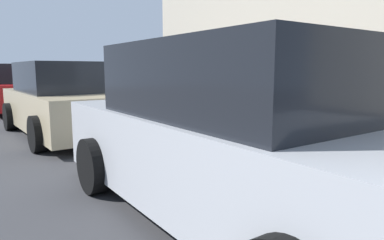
{
  "coord_description": "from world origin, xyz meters",
  "views": [
    {
      "loc": [
        -5.65,
        4.0,
        1.42
      ],
      "look_at": [
        -0.75,
        0.36,
        0.51
      ],
      "focal_mm": 32.13,
      "sensor_mm": 36.0,
      "label": 1
    }
  ],
  "objects_px": {
    "fire_hydrant": "(152,101)",
    "parked_car_red_2": "(16,89)",
    "bollard_post": "(135,98)",
    "suitcase_olive_4": "(266,122)",
    "suitcase_teal_6": "(236,113)",
    "suitcase_black_0": "(366,139)",
    "suitcase_navy_8": "(200,109)",
    "suitcase_maroon_10": "(181,109)",
    "suitcase_olive_11": "(170,104)",
    "parked_car_beige_1": "(65,101)",
    "suitcase_red_9": "(187,110)",
    "suitcase_red_2": "(313,128)",
    "suitcase_black_7": "(217,113)",
    "suitcase_maroon_3": "(286,128)",
    "suitcase_navy_1": "(339,132)",
    "parked_car_silver_0": "(234,138)",
    "suitcase_silver_5": "(247,118)"
  },
  "relations": [
    {
      "from": "fire_hydrant",
      "to": "bollard_post",
      "type": "height_order",
      "value": "bollard_post"
    },
    {
      "from": "suitcase_teal_6",
      "to": "fire_hydrant",
      "type": "bearing_deg",
      "value": 1.26
    },
    {
      "from": "suitcase_red_9",
      "to": "suitcase_olive_11",
      "type": "xyz_separation_m",
      "value": [
        0.99,
        -0.13,
        0.06
      ]
    },
    {
      "from": "parked_car_red_2",
      "to": "suitcase_black_0",
      "type": "bearing_deg",
      "value": -166.4
    },
    {
      "from": "suitcase_red_9",
      "to": "bollard_post",
      "type": "bearing_deg",
      "value": 1.83
    },
    {
      "from": "suitcase_maroon_10",
      "to": "suitcase_olive_11",
      "type": "height_order",
      "value": "suitcase_olive_11"
    },
    {
      "from": "bollard_post",
      "to": "parked_car_beige_1",
      "type": "bearing_deg",
      "value": 122.81
    },
    {
      "from": "suitcase_red_2",
      "to": "suitcase_maroon_10",
      "type": "xyz_separation_m",
      "value": [
        3.81,
        -0.0,
        -0.02
      ]
    },
    {
      "from": "suitcase_black_7",
      "to": "suitcase_olive_11",
      "type": "distance_m",
      "value": 2.02
    },
    {
      "from": "suitcase_navy_1",
      "to": "bollard_post",
      "type": "height_order",
      "value": "bollard_post"
    },
    {
      "from": "suitcase_black_7",
      "to": "parked_car_beige_1",
      "type": "xyz_separation_m",
      "value": [
        1.98,
        2.63,
        0.27
      ]
    },
    {
      "from": "suitcase_black_7",
      "to": "suitcase_navy_8",
      "type": "distance_m",
      "value": 0.55
    },
    {
      "from": "suitcase_maroon_3",
      "to": "suitcase_black_7",
      "type": "distance_m",
      "value": 1.83
    },
    {
      "from": "suitcase_silver_5",
      "to": "suitcase_black_7",
      "type": "xyz_separation_m",
      "value": [
        0.92,
        -0.04,
        -0.02
      ]
    },
    {
      "from": "suitcase_maroon_3",
      "to": "suitcase_silver_5",
      "type": "xyz_separation_m",
      "value": [
        0.91,
        0.03,
        0.09
      ]
    },
    {
      "from": "suitcase_red_9",
      "to": "parked_car_red_2",
      "type": "bearing_deg",
      "value": 21.52
    },
    {
      "from": "suitcase_maroon_10",
      "to": "parked_car_beige_1",
      "type": "bearing_deg",
      "value": 79.97
    },
    {
      "from": "suitcase_silver_5",
      "to": "suitcase_red_9",
      "type": "distance_m",
      "value": 1.95
    },
    {
      "from": "suitcase_maroon_10",
      "to": "parked_car_red_2",
      "type": "height_order",
      "value": "parked_car_red_2"
    },
    {
      "from": "suitcase_black_7",
      "to": "parked_car_silver_0",
      "type": "bearing_deg",
      "value": 141.27
    },
    {
      "from": "suitcase_teal_6",
      "to": "parked_car_red_2",
      "type": "distance_m",
      "value": 8.49
    },
    {
      "from": "suitcase_teal_6",
      "to": "suitcase_black_7",
      "type": "xyz_separation_m",
      "value": [
        0.5,
        0.08,
        -0.05
      ]
    },
    {
      "from": "suitcase_black_0",
      "to": "suitcase_navy_8",
      "type": "xyz_separation_m",
      "value": [
        3.78,
        0.04,
        0.09
      ]
    },
    {
      "from": "parked_car_beige_1",
      "to": "fire_hydrant",
      "type": "bearing_deg",
      "value": -72.6
    },
    {
      "from": "suitcase_black_0",
      "to": "suitcase_red_2",
      "type": "relative_size",
      "value": 1.0
    },
    {
      "from": "parked_car_silver_0",
      "to": "suitcase_black_0",
      "type": "bearing_deg",
      "value": -89.12
    },
    {
      "from": "suitcase_red_2",
      "to": "parked_car_silver_0",
      "type": "distance_m",
      "value": 2.89
    },
    {
      "from": "suitcase_black_0",
      "to": "parked_car_beige_1",
      "type": "xyz_separation_m",
      "value": [
        5.22,
        2.61,
        0.3
      ]
    },
    {
      "from": "suitcase_silver_5",
      "to": "suitcase_olive_11",
      "type": "bearing_deg",
      "value": -2.12
    },
    {
      "from": "bollard_post",
      "to": "parked_car_silver_0",
      "type": "relative_size",
      "value": 0.19
    },
    {
      "from": "suitcase_red_9",
      "to": "bollard_post",
      "type": "height_order",
      "value": "bollard_post"
    },
    {
      "from": "suitcase_black_0",
      "to": "parked_car_beige_1",
      "type": "distance_m",
      "value": 5.84
    },
    {
      "from": "suitcase_olive_4",
      "to": "suitcase_navy_8",
      "type": "xyz_separation_m",
      "value": [
        1.89,
        0.07,
        0.07
      ]
    },
    {
      "from": "fire_hydrant",
      "to": "bollard_post",
      "type": "bearing_deg",
      "value": 10.91
    },
    {
      "from": "suitcase_maroon_10",
      "to": "suitcase_teal_6",
      "type": "bearing_deg",
      "value": -179.73
    },
    {
      "from": "suitcase_red_9",
      "to": "suitcase_olive_11",
      "type": "relative_size",
      "value": 1.09
    },
    {
      "from": "fire_hydrant",
      "to": "bollard_post",
      "type": "xyz_separation_m",
      "value": [
        0.78,
        0.15,
        0.04
      ]
    },
    {
      "from": "suitcase_navy_8",
      "to": "fire_hydrant",
      "type": "distance_m",
      "value": 2.27
    },
    {
      "from": "suitcase_maroon_3",
      "to": "suitcase_olive_4",
      "type": "height_order",
      "value": "suitcase_olive_4"
    },
    {
      "from": "suitcase_black_0",
      "to": "suitcase_maroon_10",
      "type": "distance_m",
      "value": 4.74
    },
    {
      "from": "suitcase_red_2",
      "to": "parked_car_red_2",
      "type": "bearing_deg",
      "value": 15.34
    },
    {
      "from": "suitcase_olive_4",
      "to": "suitcase_teal_6",
      "type": "height_order",
      "value": "suitcase_teal_6"
    },
    {
      "from": "suitcase_red_2",
      "to": "suitcase_olive_11",
      "type": "distance_m",
      "value": 4.33
    },
    {
      "from": "suitcase_silver_5",
      "to": "suitcase_black_7",
      "type": "distance_m",
      "value": 0.92
    },
    {
      "from": "suitcase_red_9",
      "to": "parked_car_red_2",
      "type": "height_order",
      "value": "parked_car_red_2"
    },
    {
      "from": "suitcase_black_7",
      "to": "parked_car_beige_1",
      "type": "bearing_deg",
      "value": 53.12
    },
    {
      "from": "suitcase_maroon_3",
      "to": "fire_hydrant",
      "type": "height_order",
      "value": "fire_hydrant"
    },
    {
      "from": "suitcase_maroon_3",
      "to": "suitcase_teal_6",
      "type": "bearing_deg",
      "value": -3.86
    },
    {
      "from": "parked_car_silver_0",
      "to": "parked_car_red_2",
      "type": "xyz_separation_m",
      "value": [
        10.83,
        0.0,
        -0.03
      ]
    },
    {
      "from": "fire_hydrant",
      "to": "parked_car_red_2",
      "type": "distance_m",
      "value": 5.43
    }
  ]
}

